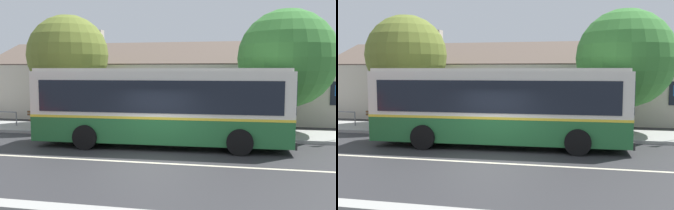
% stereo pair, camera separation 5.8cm
% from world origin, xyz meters
% --- Properties ---
extents(ground_plane, '(300.00, 300.00, 0.00)m').
position_xyz_m(ground_plane, '(0.00, 0.00, 0.00)').
color(ground_plane, '#2D2D30').
extents(sidewalk_far, '(60.00, 3.00, 0.15)m').
position_xyz_m(sidewalk_far, '(0.00, 6.00, 0.07)').
color(sidewalk_far, '#9E9E99').
rests_on(sidewalk_far, ground).
extents(lane_divider_stripe, '(60.00, 0.16, 0.01)m').
position_xyz_m(lane_divider_stripe, '(0.00, 0.00, 0.00)').
color(lane_divider_stripe, beige).
rests_on(lane_divider_stripe, ground).
extents(community_building, '(26.13, 8.44, 6.14)m').
position_xyz_m(community_building, '(-0.62, 13.63, 1.87)').
color(community_building, beige).
rests_on(community_building, ground).
extents(transit_bus, '(10.59, 2.98, 3.26)m').
position_xyz_m(transit_bus, '(-0.19, 2.90, 1.75)').
color(transit_bus, '#236633').
rests_on(transit_bus, ground).
extents(bench_by_building, '(1.71, 0.51, 0.94)m').
position_xyz_m(bench_by_building, '(-6.91, 5.26, 0.57)').
color(bench_by_building, brown).
rests_on(bench_by_building, sidewalk_far).
extents(bench_down_street, '(1.85, 0.51, 0.94)m').
position_xyz_m(bench_down_street, '(-2.36, 5.40, 0.58)').
color(bench_down_street, brown).
rests_on(bench_down_street, sidewalk_far).
extents(street_tree_primary, '(4.76, 4.76, 6.13)m').
position_xyz_m(street_tree_primary, '(5.19, 6.79, 3.74)').
color(street_tree_primary, '#4C3828').
rests_on(street_tree_primary, ground).
extents(street_tree_secondary, '(4.42, 4.42, 6.20)m').
position_xyz_m(street_tree_secondary, '(-6.39, 7.02, 3.98)').
color(street_tree_secondary, '#4C3828').
rests_on(street_tree_secondary, ground).
extents(bike_rack, '(1.16, 0.06, 0.78)m').
position_xyz_m(bike_rack, '(-9.50, 5.85, 0.68)').
color(bike_rack, slate).
rests_on(bike_rack, sidewalk_far).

